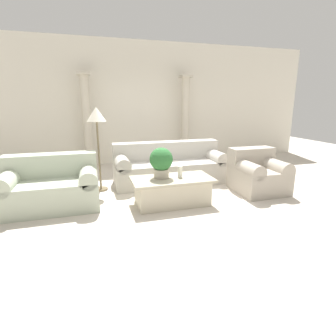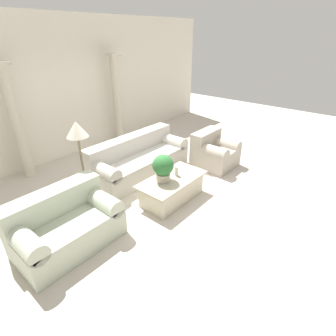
{
  "view_description": "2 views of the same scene",
  "coord_description": "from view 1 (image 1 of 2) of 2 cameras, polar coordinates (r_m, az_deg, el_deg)",
  "views": [
    {
      "loc": [
        -1.36,
        -4.33,
        1.64
      ],
      "look_at": [
        -0.12,
        -0.13,
        0.54
      ],
      "focal_mm": 28.0,
      "sensor_mm": 36.0,
      "label": 1
    },
    {
      "loc": [
        -3.33,
        -3.02,
        2.79
      ],
      "look_at": [
        -0.04,
        -0.24,
        0.55
      ],
      "focal_mm": 28.0,
      "sensor_mm": 36.0,
      "label": 2
    }
  ],
  "objects": [
    {
      "name": "coffee_table",
      "position": [
        4.32,
        0.9,
        -4.95
      ],
      "size": [
        1.31,
        0.67,
        0.44
      ],
      "color": "beige",
      "rests_on": "ground_plane"
    },
    {
      "name": "pillar_candle",
      "position": [
        4.28,
        2.69,
        -0.82
      ],
      "size": [
        0.07,
        0.07,
        0.19
      ],
      "color": "silver",
      "rests_on": "coffee_table"
    },
    {
      "name": "wall_back",
      "position": [
        7.35,
        -5.94,
        13.78
      ],
      "size": [
        10.0,
        0.06,
        3.2
      ],
      "color": "silver",
      "rests_on": "ground_plane"
    },
    {
      "name": "ground_plane",
      "position": [
        4.82,
        0.95,
        -5.73
      ],
      "size": [
        16.0,
        16.0,
        0.0
      ],
      "primitive_type": "plane",
      "color": "beige"
    },
    {
      "name": "armchair",
      "position": [
        5.19,
        18.9,
        -1.06
      ],
      "size": [
        0.86,
        0.87,
        0.79
      ],
      "color": "#ADA393",
      "rests_on": "ground_plane"
    },
    {
      "name": "column_left",
      "position": [
        6.87,
        -17.26,
        9.79
      ],
      "size": [
        0.31,
        0.31,
        2.33
      ],
      "color": "beige",
      "rests_on": "ground_plane"
    },
    {
      "name": "loveseat",
      "position": [
        4.57,
        -24.08,
        -3.58
      ],
      "size": [
        1.44,
        0.87,
        0.82
      ],
      "color": "#B4BDA6",
      "rests_on": "ground_plane"
    },
    {
      "name": "column_right",
      "position": [
        7.31,
        3.77,
        10.62
      ],
      "size": [
        0.31,
        0.31,
        2.33
      ],
      "color": "beige",
      "rests_on": "ground_plane"
    },
    {
      "name": "potted_plant",
      "position": [
        4.21,
        -1.49,
        1.47
      ],
      "size": [
        0.38,
        0.38,
        0.5
      ],
      "color": "#B2A893",
      "rests_on": "coffee_table"
    },
    {
      "name": "sofa_long",
      "position": [
        5.48,
        0.31,
        0.39
      ],
      "size": [
        2.27,
        0.87,
        0.82
      ],
      "color": "#B7B2A8",
      "rests_on": "ground_plane"
    },
    {
      "name": "floor_lamp",
      "position": [
        4.97,
        -15.27,
        9.91
      ],
      "size": [
        0.35,
        0.35,
        1.56
      ],
      "color": "brown",
      "rests_on": "ground_plane"
    }
  ]
}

